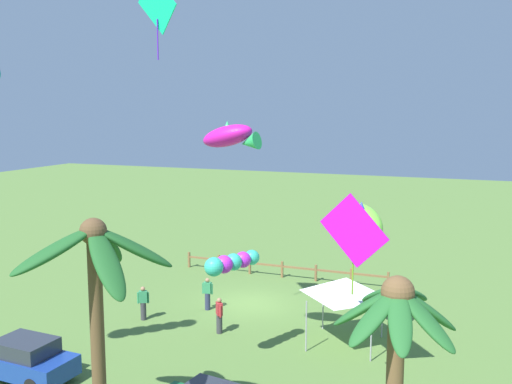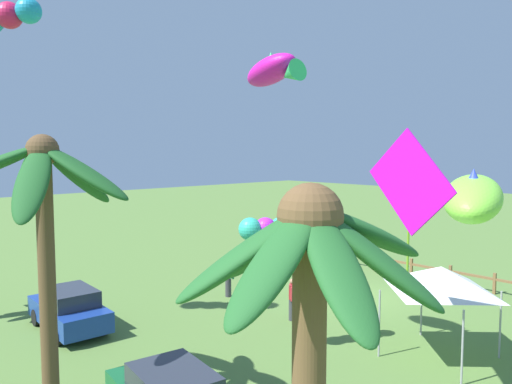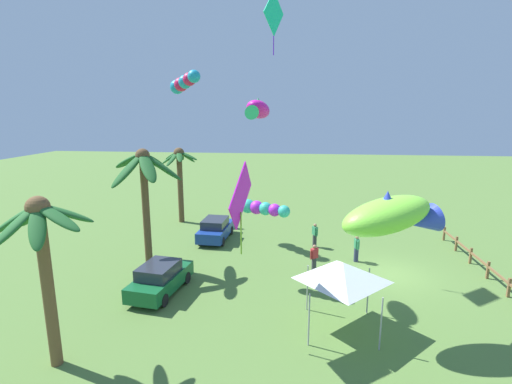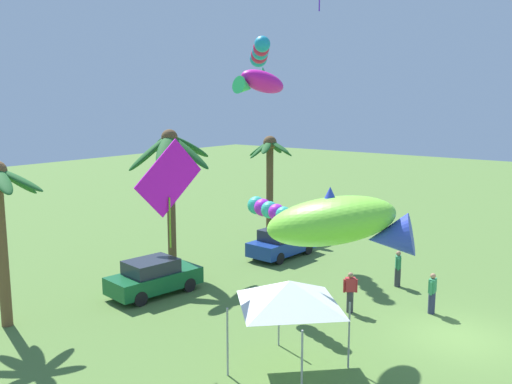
{
  "view_description": "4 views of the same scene",
  "coord_description": "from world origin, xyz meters",
  "px_view_note": "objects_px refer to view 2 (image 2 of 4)",
  "views": [
    {
      "loc": [
        -10.55,
        26.1,
        9.65
      ],
      "look_at": [
        -2.85,
        6.49,
        6.67
      ],
      "focal_mm": 40.75,
      "sensor_mm": 36.0,
      "label": 1
    },
    {
      "loc": [
        -12.51,
        17.53,
        6.36
      ],
      "look_at": [
        -0.99,
        6.73,
        5.04
      ],
      "focal_mm": 34.71,
      "sensor_mm": 36.0,
      "label": 2
    },
    {
      "loc": [
        -19.61,
        5.15,
        8.6
      ],
      "look_at": [
        -1.53,
        7.18,
        4.72
      ],
      "focal_mm": 26.24,
      "sensor_mm": 36.0,
      "label": 3
    },
    {
      "loc": [
        -18.61,
        -5.53,
        8.08
      ],
      "look_at": [
        -2.59,
        6.86,
        4.73
      ],
      "focal_mm": 39.25,
      "sensor_mm": 36.0,
      "label": 4
    }
  ],
  "objects_px": {
    "kite_tube_5": "(276,228)",
    "kite_fish_1": "(274,71)",
    "festival_tent": "(441,279)",
    "parked_car_1": "(69,309)",
    "spectator_0": "(292,299)",
    "spectator_2": "(228,278)",
    "palm_tree_2": "(45,200)",
    "kite_diamond_4": "(410,183)",
    "spectator_1": "(301,278)",
    "palm_tree_0": "(310,314)",
    "kite_fish_3": "(473,198)"
  },
  "relations": [
    {
      "from": "spectator_0",
      "to": "spectator_2",
      "type": "xyz_separation_m",
      "value": [
        3.97,
        -0.2,
        0.0
      ]
    },
    {
      "from": "spectator_1",
      "to": "kite_tube_5",
      "type": "height_order",
      "value": "kite_tube_5"
    },
    {
      "from": "spectator_1",
      "to": "kite_fish_3",
      "type": "distance_m",
      "value": 8.39
    },
    {
      "from": "kite_diamond_4",
      "to": "palm_tree_2",
      "type": "bearing_deg",
      "value": 45.9
    },
    {
      "from": "spectator_0",
      "to": "spectator_1",
      "type": "xyz_separation_m",
      "value": [
        1.81,
        -2.52,
        0.0
      ]
    },
    {
      "from": "kite_fish_3",
      "to": "kite_tube_5",
      "type": "height_order",
      "value": "kite_fish_3"
    },
    {
      "from": "festival_tent",
      "to": "kite_tube_5",
      "type": "height_order",
      "value": "kite_tube_5"
    },
    {
      "from": "festival_tent",
      "to": "kite_fish_1",
      "type": "distance_m",
      "value": 8.08
    },
    {
      "from": "kite_fish_3",
      "to": "kite_tube_5",
      "type": "distance_m",
      "value": 6.45
    },
    {
      "from": "kite_tube_5",
      "to": "parked_car_1",
      "type": "bearing_deg",
      "value": 30.91
    },
    {
      "from": "kite_fish_1",
      "to": "kite_diamond_4",
      "type": "distance_m",
      "value": 5.51
    },
    {
      "from": "parked_car_1",
      "to": "kite_fish_1",
      "type": "distance_m",
      "value": 10.96
    },
    {
      "from": "kite_diamond_4",
      "to": "parked_car_1",
      "type": "bearing_deg",
      "value": 17.41
    },
    {
      "from": "kite_fish_3",
      "to": "kite_diamond_4",
      "type": "xyz_separation_m",
      "value": [
        -0.87,
        5.52,
        0.77
      ]
    },
    {
      "from": "palm_tree_2",
      "to": "palm_tree_0",
      "type": "bearing_deg",
      "value": 179.48
    },
    {
      "from": "kite_fish_3",
      "to": "palm_tree_0",
      "type": "bearing_deg",
      "value": 105.19
    },
    {
      "from": "spectator_2",
      "to": "parked_car_1",
      "type": "bearing_deg",
      "value": 83.56
    },
    {
      "from": "festival_tent",
      "to": "kite_diamond_4",
      "type": "relative_size",
      "value": 0.83
    },
    {
      "from": "palm_tree_2",
      "to": "kite_fish_1",
      "type": "bearing_deg",
      "value": -102.4
    },
    {
      "from": "spectator_0",
      "to": "spectator_2",
      "type": "bearing_deg",
      "value": -2.83
    },
    {
      "from": "festival_tent",
      "to": "kite_fish_1",
      "type": "relative_size",
      "value": 1.17
    },
    {
      "from": "palm_tree_2",
      "to": "spectator_0",
      "type": "xyz_separation_m",
      "value": [
        0.51,
        -9.13,
        -4.41
      ]
    },
    {
      "from": "spectator_2",
      "to": "festival_tent",
      "type": "bearing_deg",
      "value": -176.08
    },
    {
      "from": "palm_tree_0",
      "to": "kite_fish_3",
      "type": "height_order",
      "value": "palm_tree_0"
    },
    {
      "from": "kite_tube_5",
      "to": "spectator_2",
      "type": "bearing_deg",
      "value": -26.4
    },
    {
      "from": "kite_diamond_4",
      "to": "spectator_2",
      "type": "bearing_deg",
      "value": -17.22
    },
    {
      "from": "palm_tree_2",
      "to": "kite_fish_3",
      "type": "relative_size",
      "value": 1.56
    },
    {
      "from": "spectator_2",
      "to": "kite_diamond_4",
      "type": "distance_m",
      "value": 11.89
    },
    {
      "from": "spectator_1",
      "to": "kite_tube_5",
      "type": "bearing_deg",
      "value": 124.55
    },
    {
      "from": "festival_tent",
      "to": "parked_car_1",
      "type": "bearing_deg",
      "value": 36.09
    },
    {
      "from": "kite_fish_3",
      "to": "kite_diamond_4",
      "type": "relative_size",
      "value": 1.25
    },
    {
      "from": "kite_fish_1",
      "to": "kite_diamond_4",
      "type": "bearing_deg",
      "value": 178.58
    },
    {
      "from": "festival_tent",
      "to": "kite_diamond_4",
      "type": "bearing_deg",
      "value": 105.3
    },
    {
      "from": "spectator_2",
      "to": "kite_fish_1",
      "type": "height_order",
      "value": "kite_fish_1"
    },
    {
      "from": "palm_tree_0",
      "to": "parked_car_1",
      "type": "relative_size",
      "value": 1.51
    },
    {
      "from": "kite_tube_5",
      "to": "kite_fish_1",
      "type": "bearing_deg",
      "value": 115.4
    },
    {
      "from": "spectator_0",
      "to": "kite_fish_3",
      "type": "relative_size",
      "value": 0.37
    },
    {
      "from": "spectator_2",
      "to": "festival_tent",
      "type": "relative_size",
      "value": 0.56
    },
    {
      "from": "festival_tent",
      "to": "spectator_1",
      "type": "bearing_deg",
      "value": -13.23
    },
    {
      "from": "palm_tree_2",
      "to": "spectator_0",
      "type": "height_order",
      "value": "palm_tree_2"
    },
    {
      "from": "kite_diamond_4",
      "to": "kite_fish_3",
      "type": "bearing_deg",
      "value": -81.0
    },
    {
      "from": "parked_car_1",
      "to": "kite_fish_1",
      "type": "height_order",
      "value": "kite_fish_1"
    },
    {
      "from": "parked_car_1",
      "to": "palm_tree_2",
      "type": "bearing_deg",
      "value": 153.59
    },
    {
      "from": "kite_fish_3",
      "to": "spectator_0",
      "type": "bearing_deg",
      "value": 24.21
    },
    {
      "from": "parked_car_1",
      "to": "kite_tube_5",
      "type": "bearing_deg",
      "value": -149.09
    },
    {
      "from": "spectator_1",
      "to": "kite_tube_5",
      "type": "relative_size",
      "value": 0.64
    },
    {
      "from": "spectator_1",
      "to": "kite_fish_1",
      "type": "xyz_separation_m",
      "value": [
        -3.69,
        5.44,
        7.9
      ]
    },
    {
      "from": "kite_diamond_4",
      "to": "palm_tree_0",
      "type": "bearing_deg",
      "value": 110.43
    },
    {
      "from": "parked_car_1",
      "to": "kite_diamond_4",
      "type": "bearing_deg",
      "value": -162.59
    },
    {
      "from": "palm_tree_2",
      "to": "spectator_2",
      "type": "distance_m",
      "value": 11.24
    }
  ]
}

